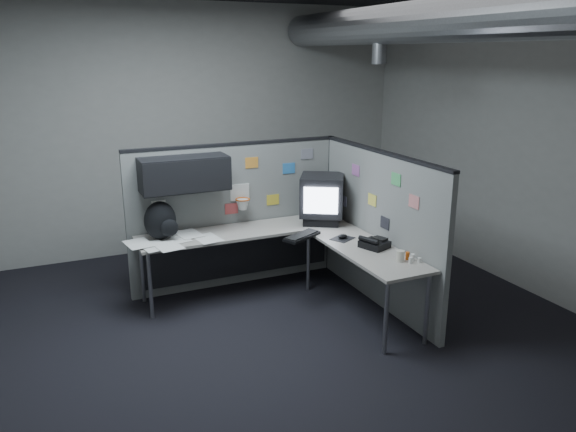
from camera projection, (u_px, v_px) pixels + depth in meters
name	position (u px, v px, depth m)	size (l,w,h in m)	color
room	(347.00, 107.00, 5.07)	(5.62, 5.62, 3.22)	black
partition_back	(223.00, 202.00, 6.14)	(2.44, 0.42, 1.63)	slate
partition_right	(378.00, 228.00, 5.83)	(0.07, 2.23, 1.63)	slate
desk	(276.00, 245.00, 5.94)	(2.31, 2.11, 0.73)	#A29B92
monitor	(322.00, 198.00, 6.26)	(0.64, 0.64, 0.53)	black
keyboard	(302.00, 236.00, 5.79)	(0.47, 0.35, 0.04)	black
mouse	(343.00, 237.00, 5.75)	(0.28, 0.26, 0.05)	black
phone	(374.00, 243.00, 5.49)	(0.29, 0.31, 0.12)	black
bottles	(412.00, 258.00, 5.13)	(0.12, 0.15, 0.07)	silver
cup	(400.00, 256.00, 5.13)	(0.07, 0.07, 0.10)	beige
papers	(172.00, 241.00, 5.66)	(0.97, 0.67, 0.02)	white
backpack	(161.00, 221.00, 5.69)	(0.36, 0.32, 0.40)	black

